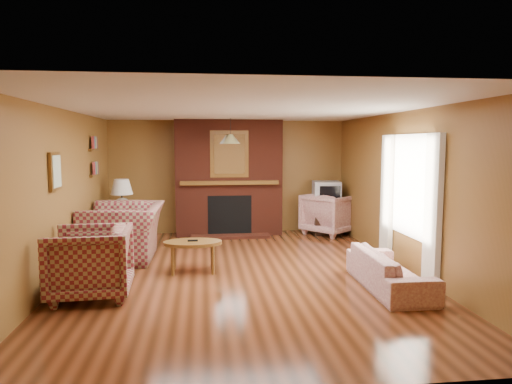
{
  "coord_description": "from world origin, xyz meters",
  "views": [
    {
      "loc": [
        -0.55,
        -6.53,
        1.91
      ],
      "look_at": [
        0.29,
        0.6,
        1.15
      ],
      "focal_mm": 32.0,
      "sensor_mm": 36.0,
      "label": 1
    }
  ],
  "objects": [
    {
      "name": "floor",
      "position": [
        0.0,
        0.0,
        0.0
      ],
      "size": [
        6.5,
        6.5,
        0.0
      ],
      "primitive_type": "plane",
      "color": "#42200E",
      "rests_on": "ground"
    },
    {
      "name": "ceiling",
      "position": [
        0.0,
        0.0,
        2.4
      ],
      "size": [
        6.5,
        6.5,
        0.0
      ],
      "primitive_type": "plane",
      "rotation": [
        3.14,
        0.0,
        0.0
      ],
      "color": "silver",
      "rests_on": "wall_back"
    },
    {
      "name": "wall_back",
      "position": [
        0.0,
        3.25,
        1.2
      ],
      "size": [
        6.5,
        0.0,
        6.5
      ],
      "primitive_type": "plane",
      "rotation": [
        1.57,
        0.0,
        0.0
      ],
      "color": "brown",
      "rests_on": "floor"
    },
    {
      "name": "wall_front",
      "position": [
        0.0,
        -3.25,
        1.2
      ],
      "size": [
        6.5,
        0.0,
        6.5
      ],
      "primitive_type": "plane",
      "rotation": [
        -1.57,
        0.0,
        0.0
      ],
      "color": "brown",
      "rests_on": "floor"
    },
    {
      "name": "wall_left",
      "position": [
        -2.5,
        0.0,
        1.2
      ],
      "size": [
        0.0,
        6.5,
        6.5
      ],
      "primitive_type": "plane",
      "rotation": [
        1.57,
        0.0,
        1.57
      ],
      "color": "brown",
      "rests_on": "floor"
    },
    {
      "name": "wall_right",
      "position": [
        2.5,
        0.0,
        1.2
      ],
      "size": [
        0.0,
        6.5,
        6.5
      ],
      "primitive_type": "plane",
      "rotation": [
        1.57,
        0.0,
        -1.57
      ],
      "color": "brown",
      "rests_on": "floor"
    },
    {
      "name": "fireplace",
      "position": [
        0.0,
        2.98,
        1.18
      ],
      "size": [
        2.2,
        0.82,
        2.4
      ],
      "color": "#511D11",
      "rests_on": "floor"
    },
    {
      "name": "window_right",
      "position": [
        2.45,
        -0.2,
        1.13
      ],
      "size": [
        0.1,
        1.85,
        2.0
      ],
      "color": "beige",
      "rests_on": "wall_right"
    },
    {
      "name": "bookshelf",
      "position": [
        -2.44,
        1.9,
        1.67
      ],
      "size": [
        0.09,
        0.55,
        0.71
      ],
      "color": "brown",
      "rests_on": "wall_left"
    },
    {
      "name": "botanical_print",
      "position": [
        -2.47,
        -0.3,
        1.55
      ],
      "size": [
        0.05,
        0.4,
        0.5
      ],
      "color": "brown",
      "rests_on": "wall_left"
    },
    {
      "name": "pendant_light",
      "position": [
        0.0,
        2.3,
        2.0
      ],
      "size": [
        0.36,
        0.36,
        0.48
      ],
      "color": "black",
      "rests_on": "ceiling"
    },
    {
      "name": "plaid_loveseat",
      "position": [
        -1.85,
        1.11,
        0.45
      ],
      "size": [
        1.24,
        1.42,
        0.91
      ],
      "primitive_type": "imported",
      "rotation": [
        0.0,
        0.0,
        -1.59
      ],
      "color": "maroon",
      "rests_on": "floor"
    },
    {
      "name": "plaid_armchair",
      "position": [
        -1.95,
        -0.8,
        0.44
      ],
      "size": [
        1.03,
        1.01,
        0.89
      ],
      "primitive_type": "imported",
      "rotation": [
        0.0,
        0.0,
        -1.51
      ],
      "color": "maroon",
      "rests_on": "floor"
    },
    {
      "name": "floral_sofa",
      "position": [
        1.9,
        -0.89,
        0.25
      ],
      "size": [
        0.69,
        1.7,
        0.49
      ],
      "primitive_type": "imported",
      "rotation": [
        0.0,
        0.0,
        1.55
      ],
      "color": "beige",
      "rests_on": "floor"
    },
    {
      "name": "floral_armchair",
      "position": [
        2.11,
        2.76,
        0.43
      ],
      "size": [
        1.32,
        1.31,
        0.86
      ],
      "primitive_type": "imported",
      "rotation": [
        0.0,
        0.0,
        2.24
      ],
      "color": "beige",
      "rests_on": "floor"
    },
    {
      "name": "coffee_table",
      "position": [
        -0.7,
        0.2,
        0.41
      ],
      "size": [
        0.87,
        0.54,
        0.49
      ],
      "color": "brown",
      "rests_on": "floor"
    },
    {
      "name": "side_table",
      "position": [
        -2.1,
        2.45,
        0.27
      ],
      "size": [
        0.41,
        0.41,
        0.54
      ],
      "primitive_type": "cube",
      "rotation": [
        0.0,
        0.0,
        0.02
      ],
      "color": "brown",
      "rests_on": "floor"
    },
    {
      "name": "table_lamp",
      "position": [
        -2.1,
        2.45,
        0.92
      ],
      "size": [
        0.42,
        0.42,
        0.69
      ],
      "color": "silver",
      "rests_on": "side_table"
    },
    {
      "name": "tv_stand",
      "position": [
        2.05,
        2.8,
        0.3
      ],
      "size": [
        0.58,
        0.53,
        0.61
      ],
      "primitive_type": "cube",
      "rotation": [
        0.0,
        0.0,
        -0.05
      ],
      "color": "black",
      "rests_on": "floor"
    },
    {
      "name": "crt_tv",
      "position": [
        2.05,
        2.79,
        0.86
      ],
      "size": [
        0.61,
        0.6,
        0.51
      ],
      "color": "#A6A9AE",
      "rests_on": "tv_stand"
    }
  ]
}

